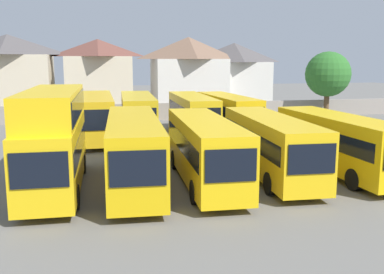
# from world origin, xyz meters

# --- Properties ---
(ground) EXTENTS (140.00, 140.00, 0.00)m
(ground) POSITION_xyz_m (0.00, 18.00, 0.00)
(ground) COLOR slate
(depot_boundary_wall) EXTENTS (56.00, 0.50, 1.80)m
(depot_boundary_wall) POSITION_xyz_m (0.00, 24.33, 0.90)
(depot_boundary_wall) COLOR gray
(depot_boundary_wall) RESTS_ON ground
(bus_1) EXTENTS (2.73, 10.14, 4.95)m
(bus_1) POSITION_xyz_m (-7.53, 0.05, 2.79)
(bus_1) COLOR yellow
(bus_1) RESTS_ON ground
(bus_2) EXTENTS (3.09, 11.68, 3.49)m
(bus_2) POSITION_xyz_m (-3.68, 0.07, 1.99)
(bus_2) COLOR #E6B410
(bus_2) RESTS_ON ground
(bus_3) EXTENTS (2.85, 10.80, 3.35)m
(bus_3) POSITION_xyz_m (-0.06, -0.31, 1.92)
(bus_3) COLOR yellow
(bus_3) RESTS_ON ground
(bus_4) EXTENTS (3.00, 10.96, 3.29)m
(bus_4) POSITION_xyz_m (3.81, 0.33, 1.89)
(bus_4) COLOR yellow
(bus_4) RESTS_ON ground
(bus_5) EXTENTS (2.93, 10.71, 3.27)m
(bus_5) POSITION_xyz_m (7.84, 0.15, 1.88)
(bus_5) COLOR yellow
(bus_5) RESTS_ON ground
(bus_6) EXTENTS (2.55, 11.55, 3.54)m
(bus_6) POSITION_xyz_m (-5.44, 14.08, 2.02)
(bus_6) COLOR yellow
(bus_6) RESTS_ON ground
(bus_7) EXTENTS (2.95, 10.41, 3.50)m
(bus_7) POSITION_xyz_m (-2.16, 14.08, 2.00)
(bus_7) COLOR gold
(bus_7) RESTS_ON ground
(bus_8) EXTENTS (2.64, 10.37, 3.41)m
(bus_8) POSITION_xyz_m (2.39, 13.93, 1.95)
(bus_8) COLOR yellow
(bus_8) RESTS_ON ground
(bus_9) EXTENTS (3.03, 10.43, 3.32)m
(bus_9) POSITION_xyz_m (5.58, 14.31, 1.90)
(bus_9) COLOR yellow
(bus_9) RESTS_ON ground
(house_terrace_left) EXTENTS (10.10, 8.01, 9.28)m
(house_terrace_left) POSITION_xyz_m (-15.43, 34.50, 4.73)
(house_terrace_left) COLOR beige
(house_terrace_left) RESTS_ON ground
(house_terrace_centre) EXTENTS (8.19, 7.75, 8.81)m
(house_terrace_centre) POSITION_xyz_m (-5.05, 34.33, 4.49)
(house_terrace_centre) COLOR beige
(house_terrace_centre) RESTS_ON ground
(house_terrace_right) EXTENTS (9.27, 7.50, 9.13)m
(house_terrace_right) POSITION_xyz_m (6.09, 33.32, 4.66)
(house_terrace_right) COLOR silver
(house_terrace_right) RESTS_ON ground
(house_terrace_far_right) EXTENTS (9.16, 6.35, 8.50)m
(house_terrace_far_right) POSITION_xyz_m (12.59, 34.94, 4.34)
(house_terrace_far_right) COLOR silver
(house_terrace_far_right) RESTS_ON ground
(tree_left_of_lot) EXTENTS (4.89, 4.89, 7.23)m
(tree_left_of_lot) POSITION_xyz_m (19.29, 22.33, 4.76)
(tree_left_of_lot) COLOR brown
(tree_left_of_lot) RESTS_ON ground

